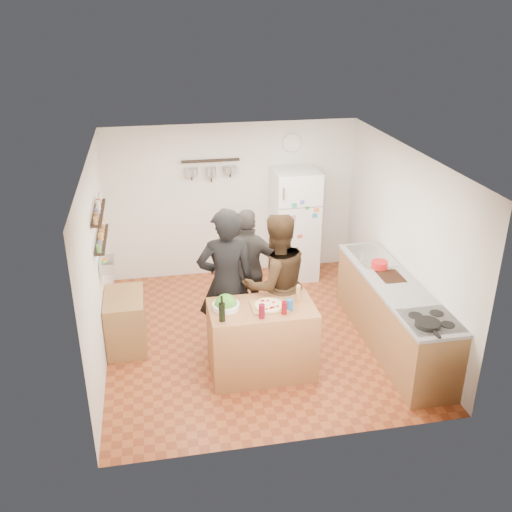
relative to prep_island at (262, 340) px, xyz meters
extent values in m
plane|color=brown|center=(0.11, 0.83, -0.46)|extent=(4.20, 4.20, 0.00)
plane|color=white|center=(0.11, 0.83, 2.04)|extent=(4.20, 4.20, 0.00)
plane|color=silver|center=(0.11, 2.93, 0.79)|extent=(4.00, 0.00, 4.00)
plane|color=silver|center=(-1.89, 0.83, 0.79)|extent=(0.00, 4.20, 4.20)
plane|color=silver|center=(2.11, 0.83, 0.79)|extent=(0.00, 4.20, 4.20)
cube|color=#955936|center=(0.00, 0.00, 0.00)|extent=(1.25, 0.72, 0.91)
cube|color=olive|center=(0.08, -0.02, 0.47)|extent=(0.42, 0.34, 0.02)
cylinder|color=#CFB388|center=(0.08, -0.02, 0.48)|extent=(0.34, 0.34, 0.02)
cylinder|color=silver|center=(-0.42, 0.05, 0.49)|extent=(0.32, 0.32, 0.06)
cylinder|color=black|center=(-0.50, -0.22, 0.56)|extent=(0.07, 0.07, 0.22)
cylinder|color=#580717|center=(-0.05, -0.24, 0.54)|extent=(0.07, 0.07, 0.17)
cylinder|color=#61080F|center=(0.22, -0.20, 0.53)|extent=(0.06, 0.06, 0.15)
cylinder|color=#9F6C42|center=(0.45, 0.05, 0.55)|extent=(0.06, 0.06, 0.18)
cylinder|color=#1A4B93|center=(0.30, -0.12, 0.52)|extent=(0.08, 0.08, 0.13)
imported|color=black|center=(-0.35, 0.53, 0.53)|extent=(0.74, 0.50, 1.98)
imported|color=black|center=(0.28, 0.52, 0.48)|extent=(1.03, 0.88, 1.87)
imported|color=#2F2C2A|center=(0.03, 1.12, 0.41)|extent=(1.08, 0.66, 1.73)
cube|color=#9E7042|center=(1.81, 0.28, -0.01)|extent=(0.63, 2.63, 0.90)
cube|color=white|center=(1.81, -0.67, 0.46)|extent=(0.60, 0.62, 0.02)
cylinder|color=black|center=(1.71, -0.78, 0.49)|extent=(0.28, 0.28, 0.05)
cube|color=silver|center=(1.81, 1.13, 0.46)|extent=(0.50, 0.80, 0.03)
cube|color=brown|center=(1.81, 0.47, 0.46)|extent=(0.30, 0.40, 0.02)
cylinder|color=red|center=(1.76, 0.74, 0.51)|extent=(0.22, 0.22, 0.09)
cube|color=white|center=(1.06, 2.58, 0.45)|extent=(0.70, 0.68, 1.80)
cylinder|color=silver|center=(1.06, 2.91, 1.69)|extent=(0.30, 0.03, 0.30)
cube|color=black|center=(-1.82, 1.03, 1.04)|extent=(0.12, 1.00, 0.02)
cube|color=black|center=(-1.82, 1.03, 1.40)|extent=(0.12, 1.00, 0.02)
cube|color=silver|center=(-1.79, 1.03, 0.69)|extent=(0.18, 0.35, 0.14)
cube|color=olive|center=(-1.63, 0.92, -0.09)|extent=(0.50, 0.80, 0.73)
cube|color=black|center=(-0.24, 2.83, 1.49)|extent=(0.90, 0.04, 0.04)
camera|label=1|loc=(-1.17, -5.74, 3.74)|focal=40.00mm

